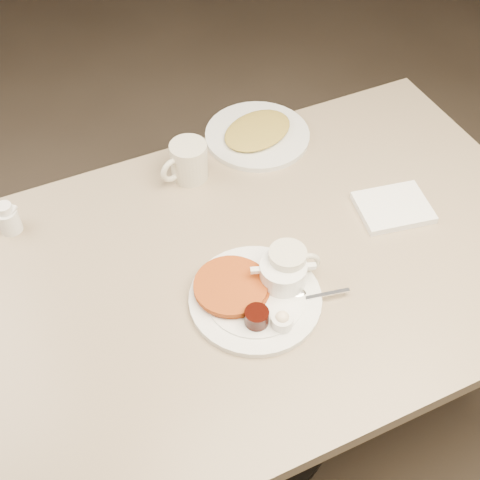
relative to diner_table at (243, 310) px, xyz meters
name	(u,v)px	position (x,y,z in m)	size (l,w,h in m)	color
diner_table	(243,310)	(0.00, 0.00, 0.00)	(1.50, 0.90, 0.75)	tan
main_plate	(257,291)	(-0.01, -0.09, 0.19)	(0.37, 0.36, 0.07)	white
coffee_mug_near	(288,265)	(0.07, -0.07, 0.22)	(0.12, 0.10, 0.09)	beige
napkin	(393,208)	(0.40, 0.01, 0.18)	(0.19, 0.16, 0.02)	white
coffee_mug_far	(188,161)	(0.00, 0.33, 0.22)	(0.14, 0.11, 0.10)	beige
creamer_right	(8,219)	(-0.45, 0.33, 0.21)	(0.07, 0.05, 0.08)	white
hash_plate	(257,134)	(0.22, 0.39, 0.18)	(0.36, 0.36, 0.04)	silver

